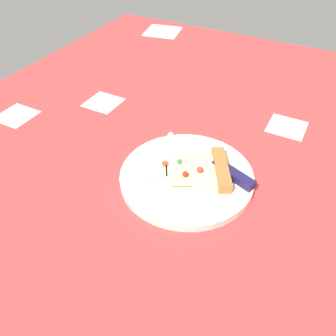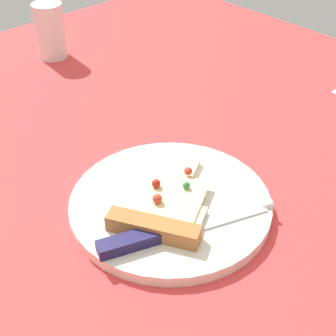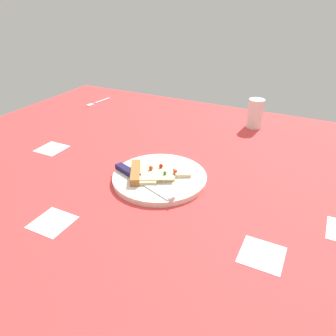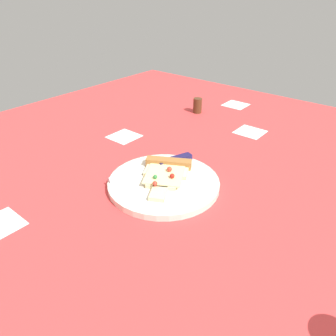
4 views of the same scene
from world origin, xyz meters
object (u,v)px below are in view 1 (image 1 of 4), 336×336
(pizza_slice, at_px, (199,171))
(napkin, at_px, (163,31))
(plate, at_px, (187,177))
(knife, at_px, (216,164))

(pizza_slice, relative_size, napkin, 1.46)
(napkin, bearing_deg, pizza_slice, -56.36)
(plate, relative_size, pizza_slice, 1.46)
(pizza_slice, distance_m, napkin, 0.85)
(plate, height_order, napkin, plate)
(pizza_slice, bearing_deg, napkin, 4.30)
(knife, height_order, napkin, knife)
(pizza_slice, xyz_separation_m, napkin, (-0.47, 0.71, -0.02))
(pizza_slice, height_order, knife, pizza_slice)
(plate, bearing_deg, napkin, 121.91)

